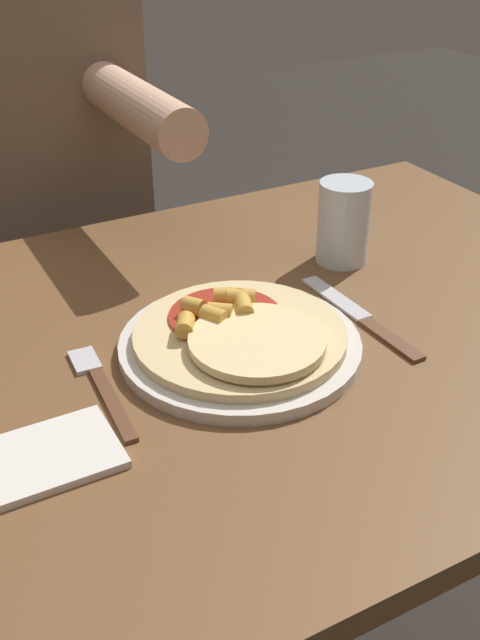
{
  "coord_description": "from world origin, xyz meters",
  "views": [
    {
      "loc": [
        -0.31,
        -0.65,
        1.19
      ],
      "look_at": [
        0.02,
        -0.03,
        0.77
      ],
      "focal_mm": 42.0,
      "sensor_mm": 36.0,
      "label": 1
    }
  ],
  "objects_px": {
    "drinking_glass": "(344,222)",
    "person_diner": "(36,191)",
    "knife": "(362,317)",
    "fork": "(101,385)",
    "pizza": "(241,333)",
    "dining_table": "(212,418)",
    "plate": "(240,345)"
  },
  "relations": [
    {
      "from": "dining_table",
      "to": "fork",
      "type": "relative_size",
      "value": 6.77
    },
    {
      "from": "plate",
      "to": "person_diner",
      "type": "relative_size",
      "value": 0.22
    },
    {
      "from": "knife",
      "to": "person_diner",
      "type": "relative_size",
      "value": 0.18
    },
    {
      "from": "drinking_glass",
      "to": "pizza",
      "type": "bearing_deg",
      "value": -149.33
    },
    {
      "from": "fork",
      "to": "person_diner",
      "type": "bearing_deg",
      "value": 80.96
    },
    {
      "from": "dining_table",
      "to": "knife",
      "type": "xyz_separation_m",
      "value": [
        0.18,
        -0.04,
        0.12
      ]
    },
    {
      "from": "pizza",
      "to": "knife",
      "type": "xyz_separation_m",
      "value": [
        0.16,
        -0.01,
        -0.02
      ]
    },
    {
      "from": "dining_table",
      "to": "person_diner",
      "type": "bearing_deg",
      "value": 93.98
    },
    {
      "from": "knife",
      "to": "plate",
      "type": "bearing_deg",
      "value": 176.69
    },
    {
      "from": "pizza",
      "to": "drinking_glass",
      "type": "distance_m",
      "value": 0.27
    },
    {
      "from": "person_diner",
      "to": "dining_table",
      "type": "bearing_deg",
      "value": -86.02
    },
    {
      "from": "fork",
      "to": "pizza",
      "type": "bearing_deg",
      "value": -4.17
    },
    {
      "from": "fork",
      "to": "person_diner",
      "type": "xyz_separation_m",
      "value": [
        0.1,
        0.62,
        -0.02
      ]
    },
    {
      "from": "fork",
      "to": "knife",
      "type": "bearing_deg",
      "value": -3.11
    },
    {
      "from": "knife",
      "to": "drinking_glass",
      "type": "xyz_separation_m",
      "value": [
        0.07,
        0.14,
        0.05
      ]
    },
    {
      "from": "dining_table",
      "to": "person_diner",
      "type": "relative_size",
      "value": 0.98
    },
    {
      "from": "plate",
      "to": "drinking_glass",
      "type": "xyz_separation_m",
      "value": [
        0.23,
        0.13,
        0.05
      ]
    },
    {
      "from": "dining_table",
      "to": "person_diner",
      "type": "height_order",
      "value": "person_diner"
    },
    {
      "from": "fork",
      "to": "knife",
      "type": "distance_m",
      "value": 0.32
    },
    {
      "from": "drinking_glass",
      "to": "person_diner",
      "type": "distance_m",
      "value": 0.58
    },
    {
      "from": "dining_table",
      "to": "knife",
      "type": "distance_m",
      "value": 0.22
    },
    {
      "from": "fork",
      "to": "person_diner",
      "type": "relative_size",
      "value": 0.14
    },
    {
      "from": "dining_table",
      "to": "pizza",
      "type": "height_order",
      "value": "pizza"
    },
    {
      "from": "fork",
      "to": "drinking_glass",
      "type": "bearing_deg",
      "value": 17.77
    },
    {
      "from": "pizza",
      "to": "knife",
      "type": "bearing_deg",
      "value": -2.06
    },
    {
      "from": "knife",
      "to": "dining_table",
      "type": "bearing_deg",
      "value": 166.46
    },
    {
      "from": "plate",
      "to": "person_diner",
      "type": "bearing_deg",
      "value": 95.64
    },
    {
      "from": "fork",
      "to": "plate",
      "type": "bearing_deg",
      "value": -2.92
    },
    {
      "from": "knife",
      "to": "pizza",
      "type": "bearing_deg",
      "value": 177.94
    },
    {
      "from": "pizza",
      "to": "person_diner",
      "type": "relative_size",
      "value": 0.2
    },
    {
      "from": "drinking_glass",
      "to": "plate",
      "type": "bearing_deg",
      "value": -149.92
    },
    {
      "from": "plate",
      "to": "fork",
      "type": "bearing_deg",
      "value": 177.08
    }
  ]
}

